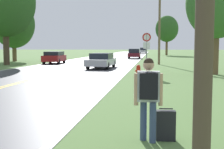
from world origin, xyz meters
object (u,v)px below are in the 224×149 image
Objects in this scene: tree_right_cluster at (217,3)px; tree_behind_sign at (5,2)px; car_red_hatchback_mid_far at (54,57)px; car_white_van_distant at (143,50)px; traffic_sign at (147,43)px; fire_hydrant at (138,70)px; hitchhiker_person at (148,91)px; suitcase at (166,125)px; tree_far_back at (167,29)px; car_maroon_hatchback_receding at (134,53)px; car_silver_sedan_mid_near at (101,60)px; tree_mid_treeline at (14,24)px.

tree_behind_sign is at bearing 155.68° from tree_right_cluster.
car_white_van_distant is at bearing -10.56° from car_red_hatchback_mid_far.
car_white_van_distant is at bearing 92.08° from traffic_sign.
fire_hydrant is 68.84m from car_white_van_distant.
tree_right_cluster is at bearing 20.11° from fire_hydrant.
hitchhiker_person is 2.53× the size of suitcase.
car_maroon_hatchback_receding is (-5.99, -20.08, -5.02)m from tree_far_back.
fire_hydrant is at bearing 2.64° from car_white_van_distant.
fire_hydrant is 7.15m from tree_right_cluster.
suitcase is 21.42m from car_silver_sedan_mid_near.
tree_mid_treeline is (-17.12, 18.51, 4.45)m from fire_hydrant.
tree_behind_sign is 2.09× the size of car_silver_sedan_mid_near.
fire_hydrant is at bearing -36.79° from tree_behind_sign.
tree_far_back is (3.84, 50.49, 5.49)m from fire_hydrant.
car_white_van_distant is (15.16, 50.30, -3.97)m from tree_mid_treeline.
car_white_van_distant reaches higher than car_maroon_hatchback_receding.
tree_mid_treeline is at bearing 54.60° from car_red_hatchback_mid_far.
suitcase is 0.08× the size of tree_far_back.
tree_behind_sign is at bearing 143.21° from fire_hydrant.
car_white_van_distant is (-5.81, 18.32, -5.00)m from tree_far_back.
hitchhiker_person is 0.35× the size of car_silver_sedan_mid_near.
tree_far_back is 1.80× the size of car_silver_sedan_mid_near.
suitcase is at bearing -60.54° from tree_mid_treeline.
car_silver_sedan_mid_near is at bearing 123.19° from traffic_sign.
car_silver_sedan_mid_near is at bearing 10.69° from suitcase.
tree_mid_treeline is 1.88× the size of car_white_van_distant.
tree_behind_sign reaches higher than traffic_sign.
tree_behind_sign is at bearing -33.30° from car_maroon_hatchback_receding.
fire_hydrant is 7.75m from car_silver_sedan_mid_near.
car_maroon_hatchback_receding is at bearing 57.99° from tree_behind_sign.
tree_right_cluster reaches higher than suitcase.
tree_right_cluster is at bearing -24.32° from tree_behind_sign.
traffic_sign is at bearing 3.08° from car_white_van_distant.
suitcase is 64.78m from tree_far_back.
tree_right_cluster is at bearing -88.38° from tree_far_back.
tree_right_cluster reaches higher than hitchhiker_person.
hitchhiker_person is 64.90m from tree_far_back.
tree_far_back is 21.55m from car_maroon_hatchback_receding.
tree_right_cluster is (19.63, -8.87, -1.67)m from tree_behind_sign.
tree_far_back is (18.26, 39.71, -0.68)m from tree_behind_sign.
tree_mid_treeline is 2.14× the size of car_maroon_hatchback_receding.
car_silver_sedan_mid_near reaches higher than suitcase.
hitchhiker_person is at bearing 111.22° from suitcase.
fire_hydrant is (-1.24, 14.01, 0.07)m from suitcase.
tree_mid_treeline is at bearing 132.77° from fire_hydrant.
suitcase is 37.62m from tree_mid_treeline.
tree_mid_treeline is 52.68m from car_white_van_distant.
tree_far_back is 2.36× the size of car_maroon_hatchback_receding.
car_maroon_hatchback_receding is (-3.39, 44.41, 0.53)m from suitcase.
car_red_hatchback_mid_far is at bearing -33.43° from tree_mid_treeline.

